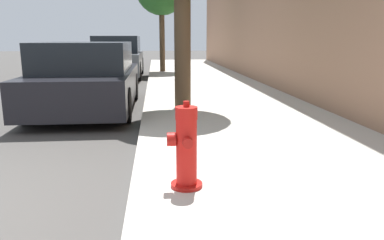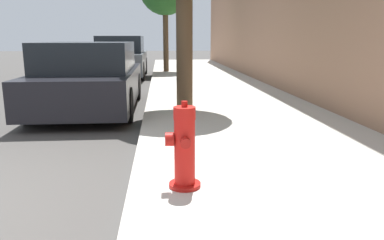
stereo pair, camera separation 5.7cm
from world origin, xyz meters
name	(u,v)px [view 2 (the right image)]	position (x,y,z in m)	size (l,w,h in m)	color
sidewalk_slab	(326,204)	(3.41, 0.00, 0.06)	(3.32, 40.00, 0.13)	#B7B2A8
fire_hydrant	(184,149)	(2.25, 0.32, 0.48)	(0.31, 0.31, 0.77)	#A91511
parked_car_near	(90,78)	(0.67, 4.73, 0.64)	(1.80, 4.05, 1.34)	black
parked_car_mid	(122,58)	(0.65, 11.15, 0.71)	(1.70, 4.14, 1.48)	#4C5156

